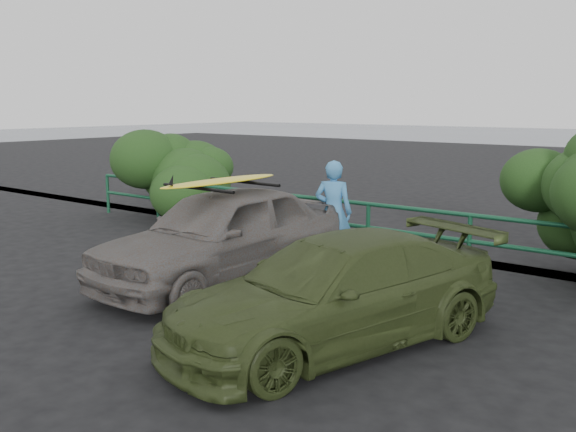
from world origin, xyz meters
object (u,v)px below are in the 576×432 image
object	(u,v)px
guardrail	(325,223)
olive_vehicle	(335,292)
sedan	(222,235)
man	(333,212)
surfboard	(221,181)

from	to	relation	value
guardrail	olive_vehicle	distance (m)	5.17
olive_vehicle	sedan	bearing A→B (deg)	176.04
guardrail	sedan	size ratio (longest dim) A/B	3.04
guardrail	man	xyz separation A→B (m)	(0.76, -0.83, 0.41)
sedan	man	size ratio (longest dim) A/B	2.46
man	surfboard	size ratio (longest dim) A/B	0.76
man	surfboard	xyz separation A→B (m)	(-0.64, -2.22, 0.72)
guardrail	surfboard	size ratio (longest dim) A/B	5.70
sedan	olive_vehicle	xyz separation A→B (m)	(2.93, -1.12, -0.14)
olive_vehicle	man	world-z (taller)	man
guardrail	surfboard	world-z (taller)	surfboard
surfboard	man	bearing A→B (deg)	75.43
olive_vehicle	surfboard	distance (m)	3.30
guardrail	man	distance (m)	1.20
guardrail	olive_vehicle	xyz separation A→B (m)	(3.05, -4.17, 0.13)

